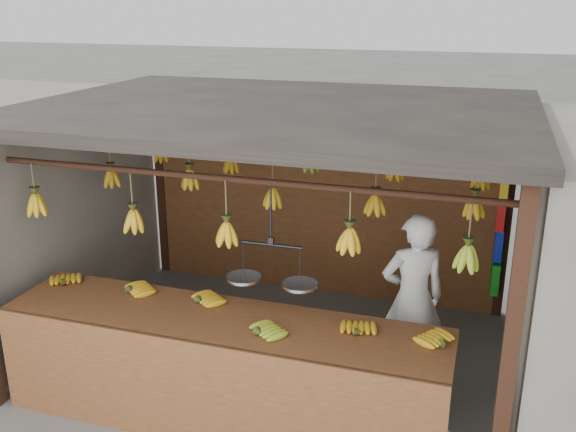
% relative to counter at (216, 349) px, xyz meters
% --- Properties ---
extents(ground, '(80.00, 80.00, 0.00)m').
position_rel_counter_xyz_m(ground, '(0.09, 1.23, -0.71)').
color(ground, '#5B5B57').
extents(stall, '(4.30, 3.30, 2.40)m').
position_rel_counter_xyz_m(stall, '(0.09, 1.56, 1.26)').
color(stall, black).
rests_on(stall, ground).
extents(counter, '(3.59, 0.81, 0.96)m').
position_rel_counter_xyz_m(counter, '(0.00, 0.00, 0.00)').
color(counter, brown).
rests_on(counter, ground).
extents(hanging_bananas, '(3.60, 2.20, 0.38)m').
position_rel_counter_xyz_m(hanging_bananas, '(0.09, 1.21, 0.91)').
color(hanging_bananas, gold).
rests_on(hanging_bananas, ground).
extents(balance_scale, '(0.71, 0.27, 0.79)m').
position_rel_counter_xyz_m(balance_scale, '(0.37, 0.23, 0.56)').
color(balance_scale, black).
rests_on(balance_scale, ground).
extents(vendor, '(0.67, 0.56, 1.55)m').
position_rel_counter_xyz_m(vendor, '(1.33, 1.20, 0.07)').
color(vendor, white).
rests_on(vendor, ground).
extents(bag_bundles, '(0.08, 0.26, 1.34)m').
position_rel_counter_xyz_m(bag_bundles, '(2.03, 2.58, 0.31)').
color(bag_bundles, yellow).
rests_on(bag_bundles, ground).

